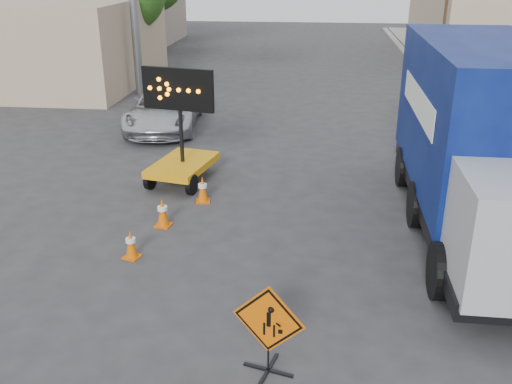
% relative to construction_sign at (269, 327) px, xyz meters
% --- Properties ---
extents(ground, '(100.00, 100.00, 0.00)m').
position_rel_construction_sign_xyz_m(ground, '(-1.05, 0.29, -0.80)').
color(ground, '#2D2D30').
rests_on(ground, ground).
extents(curb_right, '(0.40, 60.00, 0.12)m').
position_rel_construction_sign_xyz_m(curb_right, '(6.15, 15.29, -0.74)').
color(curb_right, gray).
rests_on(curb_right, ground).
extents(storefront_left_near, '(14.00, 10.00, 4.00)m').
position_rel_construction_sign_xyz_m(storefront_left_near, '(-15.05, 20.29, 1.20)').
color(storefront_left_near, tan).
rests_on(storefront_left_near, ground).
extents(storefront_left_far, '(12.00, 10.00, 4.40)m').
position_rel_construction_sign_xyz_m(storefront_left_far, '(-16.05, 34.29, 1.40)').
color(storefront_left_far, '#9F9084').
rests_on(storefront_left_far, ground).
extents(building_right_far, '(10.00, 14.00, 4.60)m').
position_rel_construction_sign_xyz_m(building_right_far, '(11.95, 30.29, 1.50)').
color(building_right_far, tan).
rests_on(building_right_far, ground).
extents(construction_sign, '(1.10, 0.79, 1.50)m').
position_rel_construction_sign_xyz_m(construction_sign, '(0.00, 0.00, 0.00)').
color(construction_sign, black).
rests_on(construction_sign, ground).
extents(arrow_board, '(1.99, 2.46, 3.18)m').
position_rel_construction_sign_xyz_m(arrow_board, '(-3.06, 7.62, -0.09)').
color(arrow_board, orange).
rests_on(arrow_board, ground).
extents(pickup_truck, '(2.90, 5.39, 1.44)m').
position_rel_construction_sign_xyz_m(pickup_truck, '(-4.97, 12.93, -0.08)').
color(pickup_truck, silver).
rests_on(pickup_truck, ground).
extents(box_truck, '(2.88, 8.77, 4.16)m').
position_rel_construction_sign_xyz_m(box_truck, '(4.21, 5.38, 1.09)').
color(box_truck, black).
rests_on(box_truck, ground).
extents(cone_a, '(0.40, 0.40, 0.64)m').
position_rel_construction_sign_xyz_m(cone_a, '(-3.16, 3.23, -0.48)').
color(cone_a, '#D75A04').
rests_on(cone_a, ground).
extents(cone_b, '(0.41, 0.41, 0.70)m').
position_rel_construction_sign_xyz_m(cone_b, '(-2.89, 4.79, -0.44)').
color(cone_b, '#D75A04').
rests_on(cone_b, ground).
extents(cone_c, '(0.41, 0.41, 0.69)m').
position_rel_construction_sign_xyz_m(cone_c, '(-2.25, 6.29, -0.45)').
color(cone_c, '#D75A04').
rests_on(cone_c, ground).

